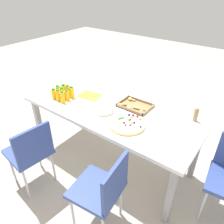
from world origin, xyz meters
TOP-DOWN VIEW (x-y plane):
  - ground_plane at (0.00, 0.00)m, footprint 12.00×12.00m
  - party_table at (0.00, 0.00)m, footprint 2.01×0.83m
  - chair_near_left at (-0.40, -0.80)m, footprint 0.44×0.44m
  - chair_near_right at (0.48, -0.72)m, footprint 0.45×0.45m
  - juice_bottle_0 at (-0.66, -0.22)m, footprint 0.06×0.06m
  - juice_bottle_1 at (-0.59, -0.22)m, footprint 0.06×0.06m
  - juice_bottle_2 at (-0.51, -0.22)m, footprint 0.05×0.05m
  - juice_bottle_3 at (-0.66, -0.15)m, footprint 0.05×0.05m
  - juice_bottle_4 at (-0.59, -0.16)m, footprint 0.06×0.06m
  - juice_bottle_5 at (-0.51, -0.15)m, footprint 0.06×0.06m
  - juice_bottle_6 at (-0.66, -0.07)m, footprint 0.06×0.06m
  - juice_bottle_7 at (-0.58, -0.07)m, footprint 0.05×0.05m
  - juice_bottle_8 at (-0.51, -0.08)m, footprint 0.06×0.06m
  - fruit_pizza at (0.33, -0.15)m, footprint 0.36×0.36m
  - snack_tray at (0.19, 0.19)m, footprint 0.35×0.26m
  - plate_stack at (-0.01, -0.10)m, footprint 0.20×0.20m
  - napkin_stack at (-0.64, 0.27)m, footprint 0.15×0.15m
  - cardboard_tube at (0.83, 0.33)m, footprint 0.04×0.04m
  - paper_folder at (-0.37, 0.08)m, footprint 0.29×0.24m

SIDE VIEW (x-z plane):
  - ground_plane at x=0.00m, z-range 0.00..0.00m
  - chair_near_left at x=-0.40m, z-range 0.09..0.92m
  - chair_near_right at x=0.48m, z-range 0.09..0.92m
  - party_table at x=0.00m, z-range 0.31..1.07m
  - paper_folder at x=-0.37m, z-range 0.76..0.76m
  - napkin_stack at x=-0.64m, z-range 0.76..0.77m
  - fruit_pizza at x=0.33m, z-range 0.75..0.79m
  - snack_tray at x=0.19m, z-range 0.75..0.79m
  - plate_stack at x=-0.01m, z-range 0.76..0.80m
  - juice_bottle_0 at x=-0.66m, z-range 0.75..0.89m
  - juice_bottle_5 at x=-0.51m, z-range 0.75..0.89m
  - juice_bottle_6 at x=-0.66m, z-range 0.75..0.89m
  - juice_bottle_1 at x=-0.59m, z-range 0.75..0.90m
  - juice_bottle_7 at x=-0.58m, z-range 0.75..0.90m
  - juice_bottle_3 at x=-0.66m, z-range 0.75..0.90m
  - juice_bottle_2 at x=-0.51m, z-range 0.75..0.90m
  - juice_bottle_8 at x=-0.51m, z-range 0.75..0.90m
  - juice_bottle_4 at x=-0.59m, z-range 0.75..0.90m
  - cardboard_tube at x=0.83m, z-range 0.76..0.90m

